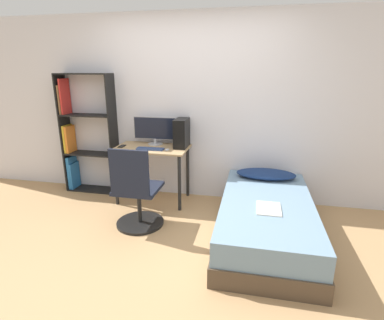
# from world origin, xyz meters

# --- Properties ---
(ground_plane) EXTENTS (14.00, 14.00, 0.00)m
(ground_plane) POSITION_xyz_m (0.00, 0.00, 0.00)
(ground_plane) COLOR tan
(wall_back) EXTENTS (8.00, 0.05, 2.50)m
(wall_back) POSITION_xyz_m (0.00, 1.56, 1.25)
(wall_back) COLOR silver
(wall_back) RESTS_ON ground_plane
(desk) EXTENTS (0.98, 0.58, 0.77)m
(desk) POSITION_xyz_m (-0.51, 1.24, 0.64)
(desk) COLOR tan
(desk) RESTS_ON ground_plane
(bookshelf) EXTENTS (0.79, 0.27, 1.73)m
(bookshelf) POSITION_xyz_m (-1.64, 1.40, 0.82)
(bookshelf) COLOR black
(bookshelf) RESTS_ON ground_plane
(office_chair) EXTENTS (0.56, 0.56, 0.98)m
(office_chair) POSITION_xyz_m (-0.45, 0.48, 0.37)
(office_chair) COLOR black
(office_chair) RESTS_ON ground_plane
(bed) EXTENTS (0.99, 1.93, 0.43)m
(bed) POSITION_xyz_m (1.01, 0.57, 0.21)
(bed) COLOR #4C3D2D
(bed) RESTS_ON ground_plane
(pillow) EXTENTS (0.75, 0.36, 0.11)m
(pillow) POSITION_xyz_m (1.01, 1.28, 0.49)
(pillow) COLOR navy
(pillow) RESTS_ON bed
(magazine) EXTENTS (0.24, 0.32, 0.01)m
(magazine) POSITION_xyz_m (1.02, 0.36, 0.44)
(magazine) COLOR silver
(magazine) RESTS_ON bed
(monitor) EXTENTS (0.62, 0.21, 0.39)m
(monitor) POSITION_xyz_m (-0.52, 1.42, 0.98)
(monitor) COLOR #B7B7BC
(monitor) RESTS_ON desk
(keyboard) EXTENTS (0.36, 0.11, 0.02)m
(keyboard) POSITION_xyz_m (-0.49, 1.13, 0.78)
(keyboard) COLOR #33477A
(keyboard) RESTS_ON desk
(pc_tower) EXTENTS (0.16, 0.33, 0.38)m
(pc_tower) POSITION_xyz_m (-0.12, 1.35, 0.96)
(pc_tower) COLOR black
(pc_tower) RESTS_ON desk
(mouse) EXTENTS (0.06, 0.09, 0.02)m
(mouse) POSITION_xyz_m (-0.26, 1.13, 0.78)
(mouse) COLOR silver
(mouse) RESTS_ON desk
(phone) EXTENTS (0.07, 0.14, 0.01)m
(phone) POSITION_xyz_m (-0.93, 1.20, 0.77)
(phone) COLOR black
(phone) RESTS_ON desk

